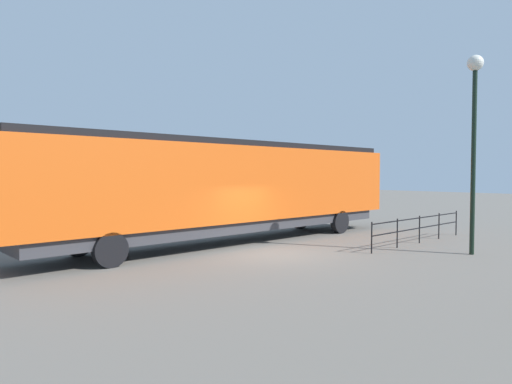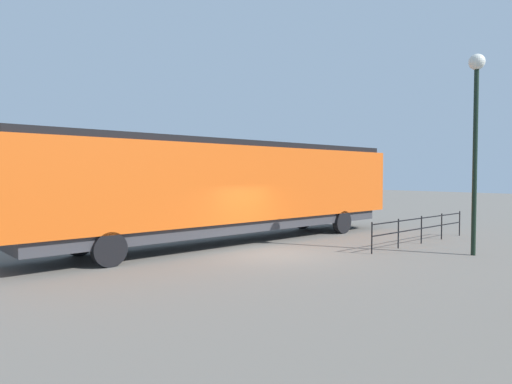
# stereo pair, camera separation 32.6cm
# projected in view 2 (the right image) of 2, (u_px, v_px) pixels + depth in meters

# --- Properties ---
(ground_plane) EXTENTS (120.00, 120.00, 0.00)m
(ground_plane) POSITION_uv_depth(u_px,v_px,m) (273.00, 254.00, 16.25)
(ground_plane) COLOR #666059
(locomotive) EXTENTS (2.87, 18.35, 4.23)m
(locomotive) POSITION_uv_depth(u_px,v_px,m) (242.00, 186.00, 19.16)
(locomotive) COLOR #D15114
(locomotive) RESTS_ON ground_plane
(lamp_post) EXTENTS (0.55, 0.55, 7.08)m
(lamp_post) POSITION_uv_depth(u_px,v_px,m) (476.00, 112.00, 15.77)
(lamp_post) COLOR black
(lamp_post) RESTS_ON ground_plane
(platform_fence) EXTENTS (0.05, 7.24, 1.15)m
(platform_fence) POSITION_uv_depth(u_px,v_px,m) (421.00, 226.00, 18.59)
(platform_fence) COLOR black
(platform_fence) RESTS_ON ground_plane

